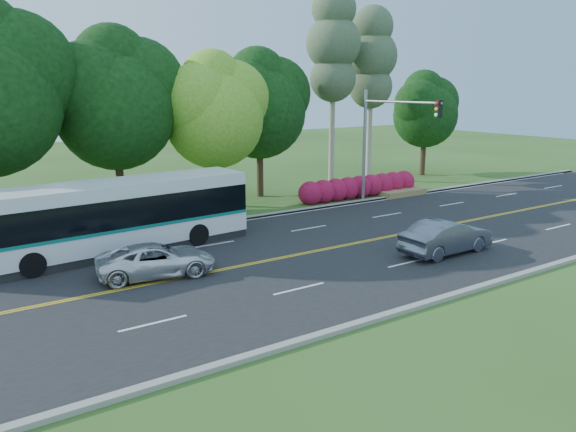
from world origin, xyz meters
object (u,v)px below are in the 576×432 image
transit_bus (115,218)px  suv (156,260)px  sedan (446,237)px  traffic_signal (386,130)px

transit_bus → suv: (0.31, -3.96, -0.93)m
transit_bus → suv: 4.08m
transit_bus → sedan: size_ratio=2.70×
transit_bus → suv: transit_bus is taller
sedan → suv: 12.35m
transit_bus → traffic_signal: bearing=-2.5°
transit_bus → suv: bearing=-90.4°
sedan → suv: bearing=68.9°
traffic_signal → suv: bearing=-164.0°
traffic_signal → transit_bus: size_ratio=0.57×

